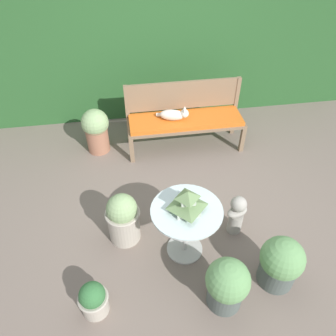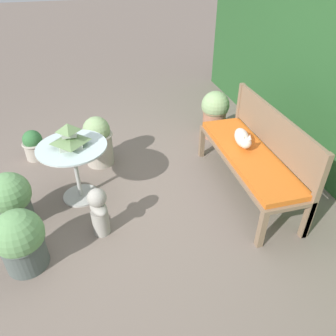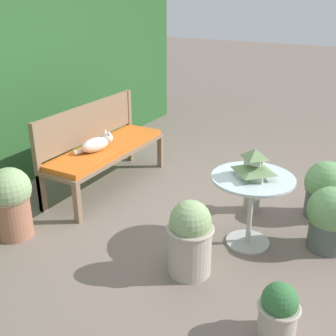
% 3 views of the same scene
% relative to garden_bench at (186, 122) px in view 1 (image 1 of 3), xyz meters
% --- Properties ---
extents(ground, '(30.00, 30.00, 0.00)m').
position_rel_garden_bench_xyz_m(ground, '(-0.20, -1.21, -0.43)').
color(ground, '#75665B').
extents(foliage_hedge_back, '(6.40, 0.99, 2.23)m').
position_rel_garden_bench_xyz_m(foliage_hedge_back, '(-0.20, 1.40, 0.68)').
color(foliage_hedge_back, '#285628').
rests_on(foliage_hedge_back, ground).
extents(garden_bench, '(1.67, 0.52, 0.50)m').
position_rel_garden_bench_xyz_m(garden_bench, '(0.00, 0.00, 0.00)').
color(garden_bench, '#7F664C').
rests_on(garden_bench, ground).
extents(bench_backrest, '(1.67, 0.06, 0.94)m').
position_rel_garden_bench_xyz_m(bench_backrest, '(-0.00, 0.24, 0.25)').
color(bench_backrest, '#7F664C').
rests_on(bench_backrest, ground).
extents(cat, '(0.44, 0.26, 0.21)m').
position_rel_garden_bench_xyz_m(cat, '(-0.17, -0.01, 0.15)').
color(cat, silver).
rests_on(cat, garden_bench).
extents(patio_table, '(0.71, 0.71, 0.65)m').
position_rel_garden_bench_xyz_m(patio_table, '(-0.35, -1.81, 0.08)').
color(patio_table, '#B7B7B2').
rests_on(patio_table, ground).
extents(pagoda_birdhouse, '(0.30, 0.30, 0.25)m').
position_rel_garden_bench_xyz_m(pagoda_birdhouse, '(-0.35, -1.81, 0.33)').
color(pagoda_birdhouse, '#B2BCA8').
rests_on(pagoda_birdhouse, patio_table).
extents(garden_bust, '(0.28, 0.22, 0.52)m').
position_rel_garden_bench_xyz_m(garden_bust, '(0.26, -1.63, -0.15)').
color(garden_bust, '#A39E93').
rests_on(garden_bust, ground).
extents(potted_plant_path_edge, '(0.38, 0.38, 0.63)m').
position_rel_garden_bench_xyz_m(potted_plant_path_edge, '(-0.98, -1.53, -0.11)').
color(potted_plant_path_edge, '#ADA393').
rests_on(potted_plant_path_edge, ground).
extents(potted_plant_bench_left, '(0.41, 0.41, 0.58)m').
position_rel_garden_bench_xyz_m(potted_plant_bench_left, '(-0.09, -2.43, -0.13)').
color(potted_plant_bench_left, '#4C5651').
rests_on(potted_plant_bench_left, ground).
extents(potted_plant_patio_mid, '(0.39, 0.39, 0.67)m').
position_rel_garden_bench_xyz_m(potted_plant_patio_mid, '(-1.27, 0.12, -0.07)').
color(potted_plant_patio_mid, '#9E664C').
rests_on(potted_plant_patio_mid, ground).
extents(potted_plant_bench_right, '(0.28, 0.28, 0.39)m').
position_rel_garden_bench_xyz_m(potted_plant_bench_right, '(-1.30, -2.33, -0.24)').
color(potted_plant_bench_right, '#ADA393').
rests_on(potted_plant_bench_right, ground).
extents(potted_plant_table_near, '(0.42, 0.42, 0.58)m').
position_rel_garden_bench_xyz_m(potted_plant_table_near, '(0.48, -2.29, -0.13)').
color(potted_plant_table_near, '#4C5651').
rests_on(potted_plant_table_near, ground).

